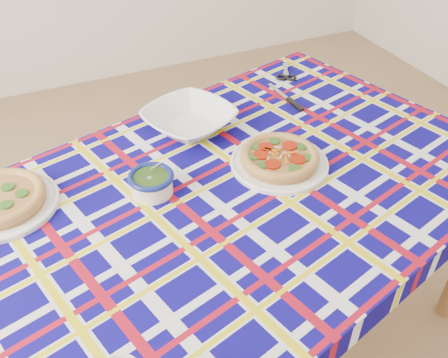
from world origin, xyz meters
name	(u,v)px	position (x,y,z in m)	size (l,w,h in m)	color
floor	(220,322)	(0.00, 0.00, 0.00)	(4.00, 4.00, 0.00)	olive
dining_table	(233,208)	(0.00, -0.09, 0.61)	(1.63, 1.26, 0.68)	brown
tablecloth	(233,202)	(0.00, -0.09, 0.63)	(1.47, 0.93, 0.10)	#0B0564
main_focaccia_plate	(280,157)	(0.16, -0.05, 0.71)	(0.27, 0.27, 0.05)	olive
pesto_bowl	(151,181)	(-0.19, -0.02, 0.72)	(0.12, 0.12, 0.07)	#1A340E
serving_bowl	(189,120)	(0.00, 0.22, 0.71)	(0.25, 0.25, 0.06)	white
second_focaccia_plate	(1,199)	(-0.54, 0.08, 0.71)	(0.28, 0.28, 0.05)	olive
table_knife	(279,92)	(0.35, 0.30, 0.69)	(0.21, 0.02, 0.01)	silver
kitchen_scissors	(286,69)	(0.45, 0.43, 0.69)	(0.16, 0.08, 0.01)	silver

